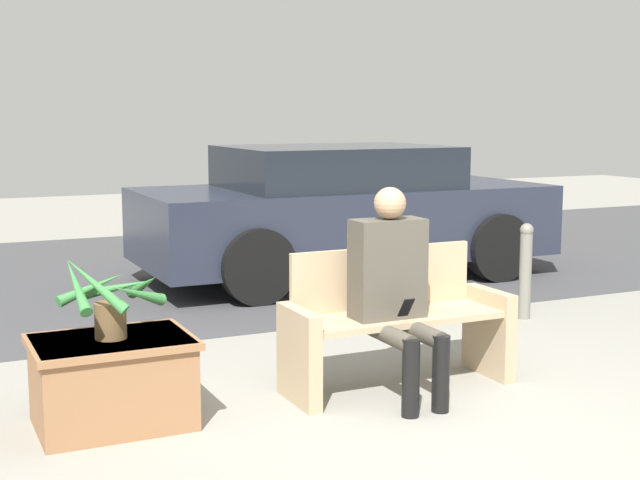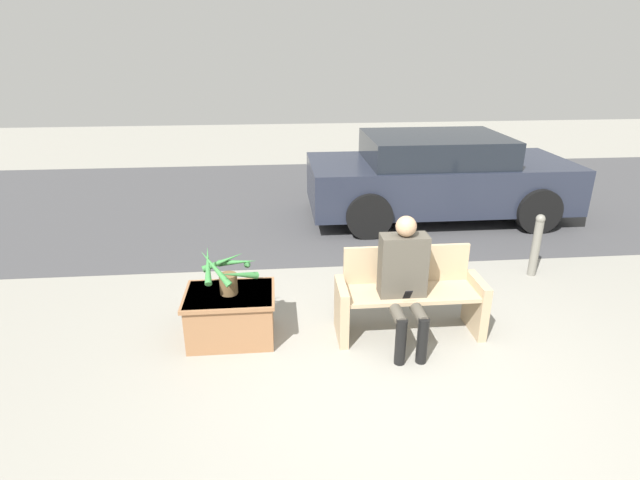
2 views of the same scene
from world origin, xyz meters
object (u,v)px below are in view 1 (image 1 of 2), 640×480
at_px(potted_plant, 110,299).
at_px(bollard_post, 525,269).
at_px(person_seated, 394,282).
at_px(planter_box, 113,379).
at_px(bench, 395,323).
at_px(parked_car, 343,211).

relative_size(potted_plant, bollard_post, 0.76).
relative_size(person_seated, planter_box, 1.47).
height_order(bench, person_seated, person_seated).
relative_size(person_seated, parked_car, 0.30).
bearing_deg(bollard_post, person_seated, -146.97).
xyz_separation_m(planter_box, potted_plant, (0.01, 0.01, 0.45)).
bearing_deg(potted_plant, bench, -1.50).
bearing_deg(planter_box, bench, -1.15).
bearing_deg(parked_car, planter_box, -132.38).
bearing_deg(bench, person_seated, -122.68).
bearing_deg(bollard_post, parked_car, 103.12).
height_order(person_seated, bollard_post, person_seated).
xyz_separation_m(parked_car, bollard_post, (0.55, -2.36, -0.28)).
distance_m(person_seated, bollard_post, 2.46).
bearing_deg(parked_car, person_seated, -112.05).
bearing_deg(bollard_post, potted_plant, -163.34).
distance_m(person_seated, planter_box, 1.76).
xyz_separation_m(person_seated, bollard_post, (2.05, 1.33, -0.29)).
bearing_deg(parked_car, bollard_post, -76.88).
relative_size(person_seated, bollard_post, 1.58).
height_order(person_seated, potted_plant, person_seated).
bearing_deg(bollard_post, bench, -149.05).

